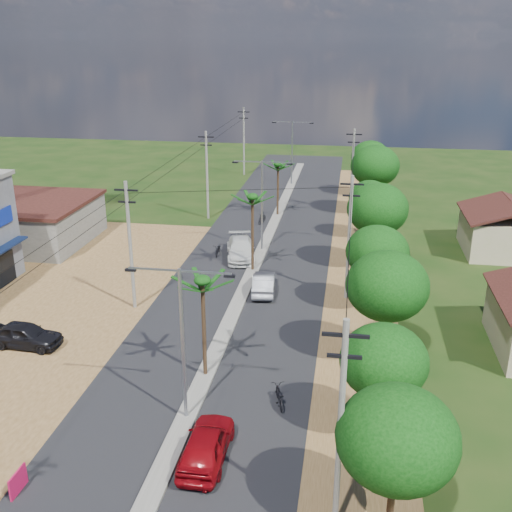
{
  "coord_description": "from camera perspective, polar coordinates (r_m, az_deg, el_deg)",
  "views": [
    {
      "loc": [
        7.37,
        -24.11,
        17.82
      ],
      "look_at": [
        0.99,
        15.57,
        3.0
      ],
      "focal_mm": 42.0,
      "sensor_mm": 36.0,
      "label": 1
    }
  ],
  "objects": [
    {
      "name": "tree_east_d",
      "position": [
        40.48,
        11.48,
        0.37
      ],
      "size": [
        4.2,
        4.2,
        6.13
      ],
      "color": "black",
      "rests_on": "ground"
    },
    {
      "name": "low_shed",
      "position": [
        58.06,
        -20.57,
        3.08
      ],
      "size": [
        10.4,
        10.4,
        3.95
      ],
      "color": "#605E56",
      "rests_on": "ground"
    },
    {
      "name": "utility_pole_e_a",
      "position": [
        22.33,
        8.03,
        -15.8
      ],
      "size": [
        1.6,
        0.24,
        9.0
      ],
      "color": "#605E56",
      "rests_on": "ground"
    },
    {
      "name": "dirt_shoulder_east",
      "position": [
        42.99,
        9.84,
        -4.55
      ],
      "size": [
        5.0,
        90.0,
        0.03
      ],
      "primitive_type": "cube",
      "color": "brown",
      "rests_on": "ground"
    },
    {
      "name": "car_white_far",
      "position": [
        50.7,
        -1.48,
        0.63
      ],
      "size": [
        3.4,
        5.92,
        1.61
      ],
      "primitive_type": "imported",
      "rotation": [
        0.0,
        0.0,
        0.22
      ],
      "color": "beige",
      "rests_on": "ground"
    },
    {
      "name": "moto_rider_west_b",
      "position": [
        60.32,
        0.58,
        3.62
      ],
      "size": [
        0.95,
        1.95,
        1.13
      ],
      "primitive_type": "imported",
      "rotation": [
        0.0,
        0.0,
        -0.23
      ],
      "color": "black",
      "rests_on": "ground"
    },
    {
      "name": "utility_pole_w_c",
      "position": [
        61.27,
        -4.69,
        7.87
      ],
      "size": [
        1.6,
        0.24,
        9.0
      ],
      "color": "#605E56",
      "rests_on": "ground"
    },
    {
      "name": "palm_median_mid",
      "position": [
        46.28,
        -0.34,
        5.32
      ],
      "size": [
        2.0,
        2.0,
        6.55
      ],
      "color": "black",
      "rests_on": "ground"
    },
    {
      "name": "house_east_far",
      "position": [
        56.03,
        22.85,
        2.64
      ],
      "size": [
        7.6,
        7.5,
        4.6
      ],
      "color": "tan",
      "rests_on": "ground"
    },
    {
      "name": "tree_east_e",
      "position": [
        47.89,
        11.5,
        4.41
      ],
      "size": [
        4.8,
        4.8,
        7.14
      ],
      "color": "black",
      "rests_on": "ground"
    },
    {
      "name": "car_silver_mid",
      "position": [
        43.98,
        0.74,
        -2.63
      ],
      "size": [
        1.96,
        4.54,
        1.45
      ],
      "primitive_type": "imported",
      "rotation": [
        0.0,
        0.0,
        3.24
      ],
      "color": "gray",
      "rests_on": "ground"
    },
    {
      "name": "utility_pole_w_d",
      "position": [
        81.46,
        -1.17,
        11.01
      ],
      "size": [
        1.6,
        0.24,
        9.0
      ],
      "color": "#605E56",
      "rests_on": "ground"
    },
    {
      "name": "car_parked_dark",
      "position": [
        39.14,
        -21.13,
        -7.07
      ],
      "size": [
        4.57,
        2.01,
        1.53
      ],
      "primitive_type": "imported",
      "rotation": [
        0.0,
        0.0,
        1.53
      ],
      "color": "black",
      "rests_on": "ground"
    },
    {
      "name": "tree_east_g",
      "position": [
        63.42,
        11.27,
        8.42
      ],
      "size": [
        5.0,
        5.0,
        7.38
      ],
      "color": "black",
      "rests_on": "ground"
    },
    {
      "name": "tree_east_b",
      "position": [
        27.8,
        12.08,
        -9.8
      ],
      "size": [
        4.0,
        4.0,
        5.83
      ],
      "color": "black",
      "rests_on": "ground"
    },
    {
      "name": "car_red_near",
      "position": [
        27.87,
        -4.76,
        -17.49
      ],
      "size": [
        1.89,
        4.7,
        1.6
      ],
      "primitive_type": "imported",
      "rotation": [
        0.0,
        0.0,
        3.14
      ],
      "color": "maroon",
      "rests_on": "ground"
    },
    {
      "name": "streetlight_far",
      "position": [
        75.61,
        3.46,
        10.28
      ],
      "size": [
        5.1,
        0.18,
        8.0
      ],
      "color": "gray",
      "rests_on": "ground"
    },
    {
      "name": "moto_rider_west_a",
      "position": [
        51.59,
        -3.63,
        0.58
      ],
      "size": [
        0.75,
        1.93,
        1.0
      ],
      "primitive_type": "imported",
      "rotation": [
        0.0,
        0.0,
        0.05
      ],
      "color": "black",
      "rests_on": "ground"
    },
    {
      "name": "ground",
      "position": [
        30.87,
        -6.65,
        -15.17
      ],
      "size": [
        160.0,
        160.0,
        0.0
      ],
      "primitive_type": "plane",
      "color": "black",
      "rests_on": "ground"
    },
    {
      "name": "streetlight_mid",
      "position": [
        51.34,
        0.58,
        5.54
      ],
      "size": [
        5.1,
        0.18,
        8.0
      ],
      "color": "gray",
      "rests_on": "ground"
    },
    {
      "name": "tree_east_f",
      "position": [
        55.9,
        10.77,
        5.45
      ],
      "size": [
        3.8,
        3.8,
        5.52
      ],
      "color": "black",
      "rests_on": "ground"
    },
    {
      "name": "tree_east_a",
      "position": [
        22.59,
        13.29,
        -16.56
      ],
      "size": [
        4.4,
        4.4,
        6.37
      ],
      "color": "black",
      "rests_on": "ground"
    },
    {
      "name": "median",
      "position": [
        46.28,
        -0.73,
        -2.28
      ],
      "size": [
        1.0,
        90.0,
        0.18
      ],
      "primitive_type": "cube",
      "color": "#605E56",
      "rests_on": "ground"
    },
    {
      "name": "road",
      "position": [
        43.6,
        -1.41,
        -3.86
      ],
      "size": [
        12.0,
        110.0,
        0.04
      ],
      "primitive_type": "cube",
      "color": "black",
      "rests_on": "ground"
    },
    {
      "name": "utility_pole_w_b",
      "position": [
        41.0,
        -11.9,
        1.21
      ],
      "size": [
        1.6,
        0.24,
        9.0
      ],
      "color": "#605E56",
      "rests_on": "ground"
    },
    {
      "name": "tree_east_c",
      "position": [
        33.78,
        12.39,
        -2.81
      ],
      "size": [
        4.6,
        4.6,
        6.83
      ],
      "color": "black",
      "rests_on": "ground"
    },
    {
      "name": "utility_pole_e_c",
      "position": [
        63.47,
        9.15,
        8.11
      ],
      "size": [
        1.6,
        0.24,
        9.0
      ],
      "color": "#605E56",
      "rests_on": "ground"
    },
    {
      "name": "palm_median_far",
      "position": [
        61.85,
        2.12,
        8.51
      ],
      "size": [
        2.0,
        2.0,
        5.85
      ],
      "color": "black",
      "rests_on": "ground"
    },
    {
      "name": "streetlight_near",
      "position": [
        28.38,
        -7.04,
        -7.27
      ],
      "size": [
        5.1,
        0.18,
        8.0
      ],
      "color": "gray",
      "rests_on": "ground"
    },
    {
      "name": "utility_pole_e_b",
      "position": [
        42.18,
        8.86,
        1.95
      ],
      "size": [
        1.6,
        0.24,
        9.0
      ],
      "color": "#605E56",
      "rests_on": "ground"
    },
    {
      "name": "palm_median_near",
      "position": [
        31.55,
        -5.12,
        -2.76
      ],
      "size": [
        2.0,
        2.0,
        6.15
      ],
      "color": "black",
      "rests_on": "ground"
    },
    {
      "name": "tree_east_h",
      "position": [
        71.37,
        10.83,
        9.25
      ],
      "size": [
        4.4,
        4.4,
        6.52
      ],
      "color": "black",
      "rests_on": "ground"
    },
    {
      "name": "moto_rider_east",
      "position": [
        31.41,
        2.21,
        -13.23
      ],
      "size": [
        1.17,
        2.03,
        1.01
      ],
      "primitive_type": "imported",
      "rotation": [
        0.0,
        0.0,
        3.42
      ],
      "color": "black",
      "rests_on": "ground"
    },
    {
      "name": "roadside_sign",
      "position": [
        28.17,
        -21.72,
        -19.39
      ],
      "size": [
        0.12,
        1.23,
        1.03
      ],
      "rotation": [
        0.0,
        0.0,
        -0.03
      ],
      "color": "#A60F3B",
      "rests_on": "ground"
    }
  ]
}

